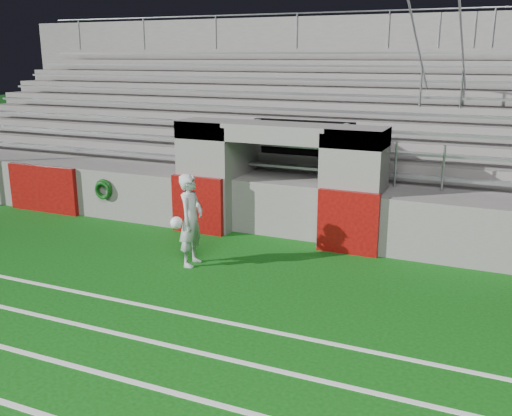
% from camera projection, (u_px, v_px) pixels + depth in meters
% --- Properties ---
extents(ground, '(90.00, 90.00, 0.00)m').
position_uv_depth(ground, '(205.00, 290.00, 10.19)').
color(ground, '#0C4A0E').
rests_on(ground, ground).
extents(stadium_structure, '(26.00, 8.48, 5.42)m').
position_uv_depth(stadium_structure, '(334.00, 145.00, 16.85)').
color(stadium_structure, slate).
rests_on(stadium_structure, ground).
extents(goalkeeper_with_ball, '(0.54, 0.76, 1.85)m').
position_uv_depth(goalkeeper_with_ball, '(191.00, 220.00, 11.20)').
color(goalkeeper_with_ball, '#B7BDC2').
rests_on(goalkeeper_with_ball, ground).
extents(hose_coil, '(0.50, 0.14, 0.52)m').
position_uv_depth(hose_coil, '(103.00, 190.00, 14.32)').
color(hose_coil, '#0C3C0C').
rests_on(hose_coil, ground).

